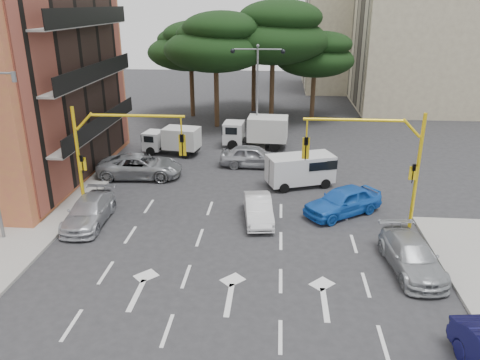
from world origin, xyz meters
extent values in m
plane|color=#28282B|center=(0.00, 0.00, 0.00)|extent=(120.00, 120.00, 0.00)
cube|color=gray|center=(0.00, 16.00, 0.07)|extent=(1.40, 6.00, 0.15)
cube|color=black|center=(-10.44, 8.00, 6.00)|extent=(0.12, 14.72, 11.20)
cube|color=tan|center=(20.00, 32.00, 9.00)|extent=(20.00, 12.00, 18.00)
cube|color=black|center=(9.94, 32.00, 8.50)|extent=(0.12, 11.04, 16.20)
cube|color=tan|center=(13.00, 44.00, 8.00)|extent=(16.00, 12.00, 16.00)
cube|color=black|center=(4.94, 44.00, 7.50)|extent=(0.12, 11.04, 14.20)
cylinder|color=#382616|center=(-4.00, 22.00, 2.48)|extent=(0.44, 0.44, 4.95)
ellipsoid|color=black|center=(-4.00, 22.00, 6.93)|extent=(9.15, 9.15, 3.87)
ellipsoid|color=black|center=(-3.40, 21.60, 8.80)|extent=(6.86, 6.86, 2.86)
ellipsoid|color=black|center=(-4.50, 22.30, 8.25)|extent=(6.07, 6.07, 2.64)
cylinder|color=#382616|center=(1.00, 24.00, 2.70)|extent=(0.44, 0.44, 5.40)
ellipsoid|color=black|center=(1.00, 24.00, 7.56)|extent=(9.98, 9.98, 4.22)
ellipsoid|color=black|center=(1.60, 23.60, 9.60)|extent=(7.49, 7.49, 3.12)
ellipsoid|color=black|center=(0.50, 24.30, 9.00)|extent=(6.62, 6.62, 2.88)
cylinder|color=#382616|center=(-7.00, 26.00, 2.25)|extent=(0.44, 0.44, 4.50)
ellipsoid|color=black|center=(-7.00, 26.00, 6.30)|extent=(8.32, 8.32, 3.52)
ellipsoid|color=black|center=(-6.40, 25.60, 8.00)|extent=(6.24, 6.24, 2.60)
ellipsoid|color=black|center=(-7.50, 26.30, 7.50)|extent=(5.52, 5.52, 2.40)
cylinder|color=#382616|center=(5.00, 26.00, 2.02)|extent=(0.44, 0.44, 4.05)
ellipsoid|color=black|center=(5.00, 26.00, 5.67)|extent=(7.49, 7.49, 3.17)
ellipsoid|color=black|center=(5.60, 25.60, 7.20)|extent=(5.62, 5.62, 2.34)
ellipsoid|color=black|center=(4.50, 26.30, 6.75)|extent=(4.97, 4.97, 2.16)
cylinder|color=#382616|center=(-1.00, 29.00, 2.48)|extent=(0.44, 0.44, 4.95)
ellipsoid|color=black|center=(-1.00, 29.00, 6.93)|extent=(9.15, 9.15, 3.87)
ellipsoid|color=black|center=(-0.40, 28.60, 8.80)|extent=(6.86, 6.86, 2.86)
ellipsoid|color=black|center=(-1.50, 29.30, 8.25)|extent=(6.07, 6.07, 2.64)
cylinder|color=yellow|center=(8.60, 2.00, 3.00)|extent=(0.18, 0.18, 6.00)
cylinder|color=yellow|center=(8.05, 2.00, 5.25)|extent=(0.95, 0.14, 0.95)
cylinder|color=yellow|center=(5.30, 2.00, 5.60)|extent=(4.80, 0.14, 0.14)
cylinder|color=yellow|center=(3.10, 2.00, 5.15)|extent=(0.08, 0.08, 0.90)
imported|color=black|center=(3.10, 2.00, 4.10)|extent=(0.20, 0.24, 1.20)
cube|color=yellow|center=(3.10, 2.08, 4.10)|extent=(0.36, 0.06, 1.10)
imported|color=black|center=(8.38, 1.85, 3.00)|extent=(0.16, 0.20, 1.00)
cube|color=yellow|center=(8.38, 1.95, 3.00)|extent=(0.35, 0.08, 0.70)
cylinder|color=yellow|center=(-8.60, 2.00, 3.00)|extent=(0.18, 0.18, 6.00)
cylinder|color=yellow|center=(-8.05, 2.00, 5.25)|extent=(0.95, 0.14, 0.95)
cylinder|color=yellow|center=(-5.30, 2.00, 5.60)|extent=(4.80, 0.14, 0.14)
cylinder|color=yellow|center=(-3.10, 2.00, 5.15)|extent=(0.08, 0.08, 0.90)
imported|color=black|center=(-3.10, 2.00, 4.10)|extent=(0.20, 0.24, 1.20)
cube|color=yellow|center=(-3.10, 2.08, 4.10)|extent=(0.36, 0.06, 1.10)
imported|color=black|center=(-8.38, 1.85, 3.00)|extent=(0.16, 0.20, 1.00)
cube|color=yellow|center=(-8.38, 1.95, 3.00)|extent=(0.35, 0.08, 0.70)
cylinder|color=slate|center=(-9.60, -1.00, 7.90)|extent=(0.20, 0.20, 0.45)
cylinder|color=slate|center=(0.00, 16.00, 3.90)|extent=(0.16, 0.16, 7.50)
cylinder|color=slate|center=(-0.90, 16.00, 7.55)|extent=(1.80, 0.10, 0.10)
sphere|color=black|center=(-1.90, 16.00, 7.40)|extent=(0.36, 0.36, 0.36)
cylinder|color=slate|center=(0.90, 16.00, 7.55)|extent=(1.80, 0.10, 0.10)
sphere|color=black|center=(1.90, 16.00, 7.40)|extent=(0.36, 0.36, 0.36)
sphere|color=slate|center=(0.00, 16.00, 7.80)|extent=(0.24, 0.24, 0.24)
imported|color=silver|center=(0.79, 2.21, 0.64)|extent=(1.86, 4.06, 1.29)
imported|color=blue|center=(5.33, 3.37, 0.77)|extent=(4.76, 4.12, 1.55)
imported|color=#A9ABB1|center=(-8.00, 1.13, 0.67)|extent=(2.09, 4.71, 1.34)
imported|color=gray|center=(-7.28, 8.13, 0.76)|extent=(5.62, 2.83, 1.52)
imported|color=#9EA0A6|center=(-0.01, 10.85, 0.78)|extent=(4.61, 1.96, 1.56)
imported|color=#989B9F|center=(7.60, -2.14, 0.68)|extent=(2.38, 4.84, 1.35)
camera|label=1|loc=(1.71, -20.29, 10.89)|focal=35.00mm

